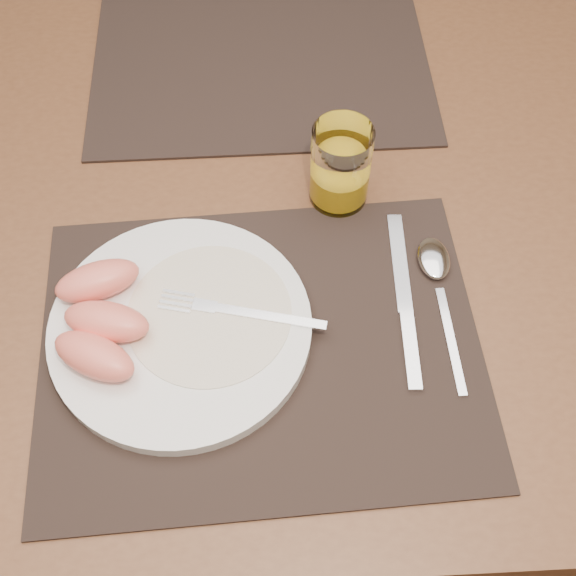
# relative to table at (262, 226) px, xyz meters

# --- Properties ---
(ground) EXTENTS (5.00, 5.00, 0.00)m
(ground) POSITION_rel_table_xyz_m (0.00, 0.00, -0.67)
(ground) COLOR #55321D
(ground) RESTS_ON ground
(table) EXTENTS (1.40, 0.90, 0.75)m
(table) POSITION_rel_table_xyz_m (0.00, 0.00, 0.00)
(table) COLOR brown
(table) RESTS_ON ground
(placemat_near) EXTENTS (0.46, 0.37, 0.00)m
(placemat_near) POSITION_rel_table_xyz_m (-0.00, -0.22, 0.09)
(placemat_near) COLOR black
(placemat_near) RESTS_ON table
(placemat_far) EXTENTS (0.45, 0.35, 0.00)m
(placemat_far) POSITION_rel_table_xyz_m (0.01, 0.22, 0.09)
(placemat_far) COLOR black
(placemat_far) RESTS_ON table
(plate) EXTENTS (0.27, 0.27, 0.02)m
(plate) POSITION_rel_table_xyz_m (-0.09, -0.20, 0.10)
(plate) COLOR white
(plate) RESTS_ON placemat_near
(plate_dressing) EXTENTS (0.17, 0.17, 0.00)m
(plate_dressing) POSITION_rel_table_xyz_m (-0.06, -0.19, 0.10)
(plate_dressing) COLOR white
(plate_dressing) RESTS_ON plate
(fork) EXTENTS (0.17, 0.06, 0.00)m
(fork) POSITION_rel_table_xyz_m (-0.04, -0.19, 0.11)
(fork) COLOR silver
(fork) RESTS_ON plate
(knife) EXTENTS (0.02, 0.22, 0.01)m
(knife) POSITION_rel_table_xyz_m (0.15, -0.19, 0.09)
(knife) COLOR silver
(knife) RESTS_ON placemat_near
(spoon) EXTENTS (0.04, 0.19, 0.01)m
(spoon) POSITION_rel_table_xyz_m (0.19, -0.14, 0.09)
(spoon) COLOR silver
(spoon) RESTS_ON placemat_near
(juice_glass) EXTENTS (0.07, 0.07, 0.10)m
(juice_glass) POSITION_rel_table_xyz_m (0.09, -0.02, 0.13)
(juice_glass) COLOR white
(juice_glass) RESTS_ON placemat_near
(grapefruit_wedges) EXTENTS (0.11, 0.16, 0.04)m
(grapefruit_wedges) POSITION_rel_table_xyz_m (-0.16, -0.20, 0.12)
(grapefruit_wedges) COLOR #F67C64
(grapefruit_wedges) RESTS_ON plate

